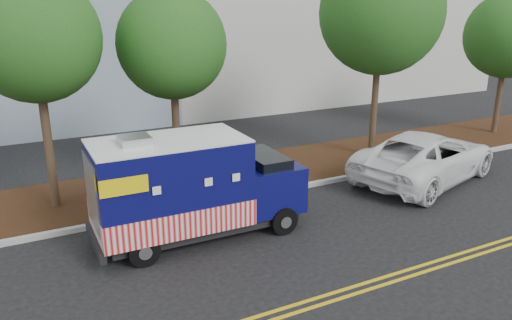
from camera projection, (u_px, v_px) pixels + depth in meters
name	position (u px, v px, depth m)	size (l,w,h in m)	color
ground	(251.00, 218.00, 14.94)	(120.00, 120.00, 0.00)	black
curb	(232.00, 200.00, 16.10)	(120.00, 0.18, 0.15)	#9E9E99
mulch_strip	(208.00, 180.00, 17.88)	(120.00, 4.00, 0.15)	black
centerline_near	(340.00, 291.00, 11.17)	(120.00, 0.10, 0.01)	gold
centerline_far	(347.00, 297.00, 10.95)	(120.00, 0.10, 0.01)	gold
tree_a	(34.00, 38.00, 13.91)	(3.70, 3.70, 7.09)	#38281C
tree_b	(172.00, 45.00, 15.98)	(3.54, 3.54, 6.64)	#38281C
tree_c	(381.00, 13.00, 18.82)	(4.69, 4.69, 8.11)	#38281C
tree_d	(508.00, 35.00, 22.68)	(3.88, 3.88, 6.64)	#38281C
sign_post	(140.00, 179.00, 14.64)	(0.06, 0.06, 2.40)	#473828
food_truck	(189.00, 190.00, 13.31)	(5.79, 2.25, 3.04)	black
white_car	(426.00, 156.00, 17.86)	(2.92, 6.33, 1.76)	white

